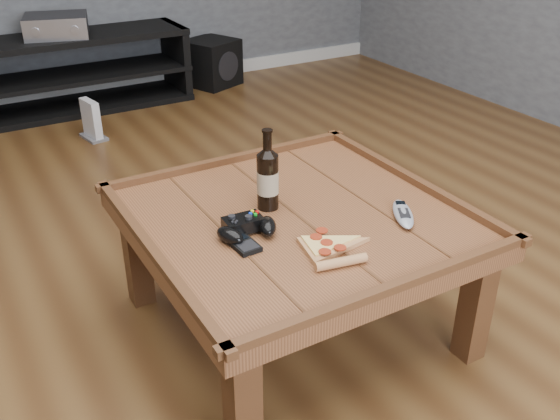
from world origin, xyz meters
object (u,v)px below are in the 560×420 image
beer_bottle (268,177)px  game_controller (246,228)px  subwoofer (212,63)px  smartphone (242,243)px  game_console (92,121)px  media_console (83,72)px  pizza_slice (329,248)px  coffee_table (296,231)px  remote_control (403,214)px  av_receiver (56,26)px

beer_bottle → game_controller: 0.21m
subwoofer → smartphone: bearing=-135.2°
smartphone → game_console: (0.11, 2.23, -0.35)m
media_console → pizza_slice: 2.99m
pizza_slice → beer_bottle: bearing=104.6°
beer_bottle → subwoofer: 2.92m
coffee_table → smartphone: 0.26m
game_console → coffee_table: bearing=-96.9°
coffee_table → beer_bottle: (-0.05, 0.09, 0.17)m
remote_control → av_receiver: 2.96m
smartphone → subwoofer: (1.21, 2.88, -0.29)m
smartphone → game_console: size_ratio=0.53×
game_console → remote_control: bearing=-90.3°
av_receiver → media_console: bearing=17.8°
pizza_slice → av_receiver: (-0.09, 2.98, 0.11)m
subwoofer → av_receiver: bearing=160.3°
beer_bottle → remote_control: 0.45m
smartphone → av_receiver: (0.11, 2.83, 0.11)m
av_receiver → game_controller: bearing=-76.0°
av_receiver → subwoofer: 1.16m
beer_bottle → smartphone: bearing=-136.6°
beer_bottle → game_console: size_ratio=1.14×
smartphone → remote_control: bearing=-14.5°
game_console → pizza_slice: bearing=-98.1°
coffee_table → game_controller: size_ratio=4.90×
smartphone → coffee_table: bearing=15.8°
remote_control → game_controller: bearing=-167.4°
media_console → coffee_table: bearing=-90.0°
media_console → remote_control: (0.28, -2.94, 0.22)m
game_controller → game_console: 2.22m
coffee_table → av_receiver: size_ratio=2.26×
media_console → av_receiver: size_ratio=3.07×
game_controller → subwoofer: size_ratio=0.47×
beer_bottle → pizza_slice: beer_bottle is taller
media_console → game_controller: size_ratio=6.66×
coffee_table → media_console: (0.00, 2.75, -0.15)m
beer_bottle → smartphone: (-0.18, -0.17, -0.10)m
pizza_slice → game_console: bearing=103.1°
game_controller → smartphone: size_ratio=1.66×
smartphone → media_console: bearing=82.1°
subwoofer → game_console: (-1.09, -0.65, -0.06)m
media_console → subwoofer: size_ratio=3.16×
media_console → smartphone: size_ratio=11.03×
pizza_slice → subwoofer: pizza_slice is taller
pizza_slice → game_controller: bearing=140.4°
smartphone → subwoofer: 3.14m
beer_bottle → pizza_slice: 0.34m
coffee_table → game_controller: game_controller is taller
game_controller → remote_control: size_ratio=1.07×
media_console → beer_bottle: bearing=-91.2°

